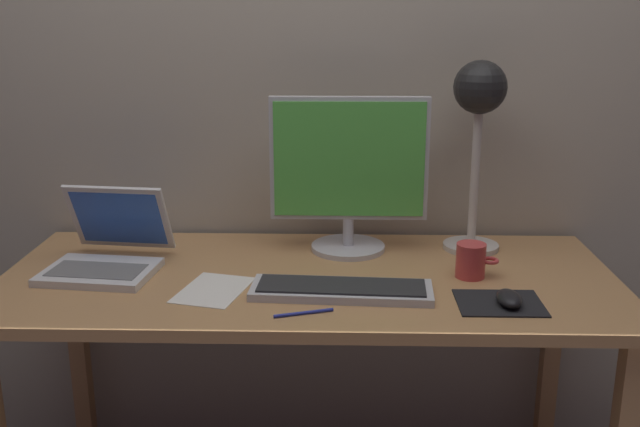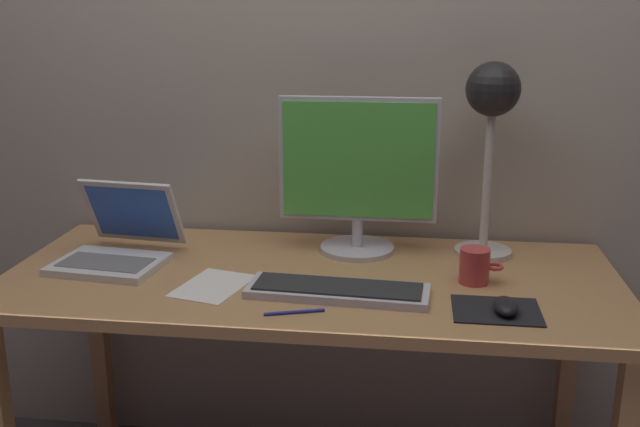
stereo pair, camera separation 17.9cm
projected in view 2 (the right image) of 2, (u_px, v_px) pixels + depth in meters
The scene contains 11 objects.
back_wall at pixel (329, 47), 2.12m from camera, with size 4.80×0.06×2.60m, color #B2A893.
desk at pixel (311, 302), 1.92m from camera, with size 1.60×0.70×0.74m.
monitor at pixel (358, 171), 2.01m from camera, with size 0.44×0.21×0.44m.
keyboard_main at pixel (338, 290), 1.75m from camera, with size 0.45×0.17×0.03m.
laptop at pixel (120, 239), 1.99m from camera, with size 0.31×0.33×0.21m.
desk_lamp at pixel (492, 112), 1.94m from camera, with size 0.16×0.16×0.54m.
mousepad at pixel (496, 310), 1.66m from camera, with size 0.20×0.16×0.00m, color black.
mouse at pixel (506, 306), 1.64m from camera, with size 0.06×0.10×0.03m, color black.
coffee_mug at pixel (475, 266), 1.82m from camera, with size 0.11×0.08×0.09m.
paper_sheet_near_mouse at pixel (213, 286), 1.81m from camera, with size 0.15×0.21×0.00m, color white.
pen at pixel (293, 312), 1.65m from camera, with size 0.01×0.01×0.14m, color #2633A5.
Camera 2 is at (0.26, -1.76, 1.41)m, focal length 40.71 mm.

